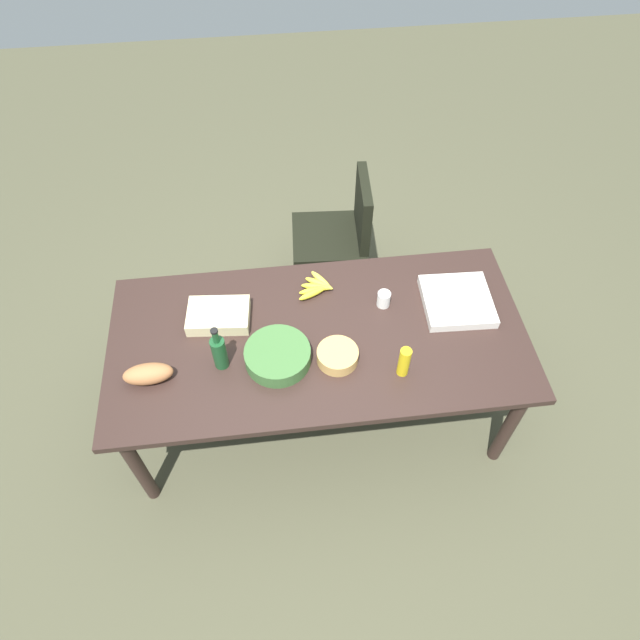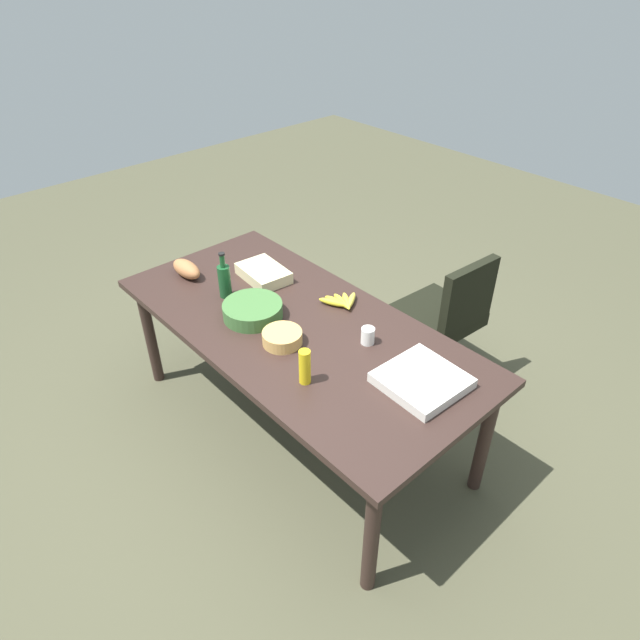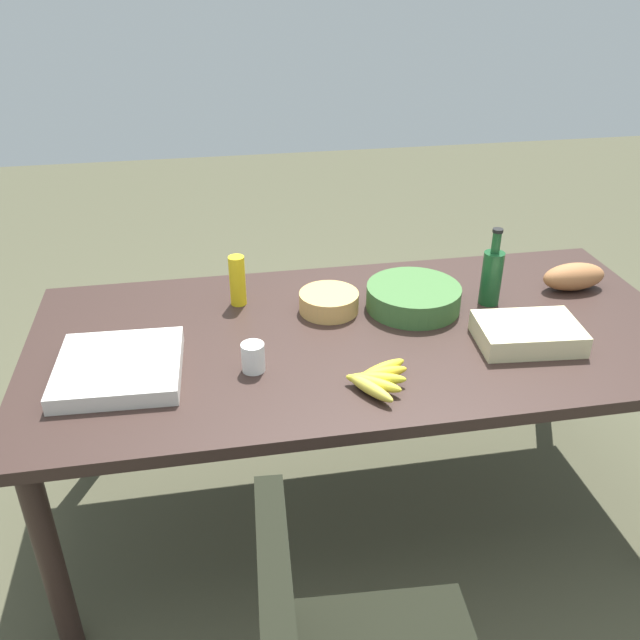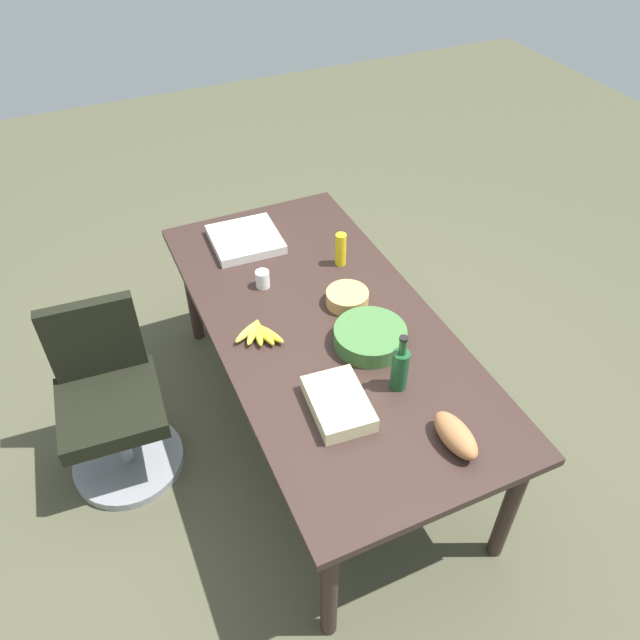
# 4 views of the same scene
# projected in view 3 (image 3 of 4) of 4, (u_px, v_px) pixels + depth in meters

# --- Properties ---
(ground_plane) EXTENTS (10.00, 10.00, 0.00)m
(ground_plane) POSITION_uv_depth(u_px,v_px,m) (355.00, 504.00, 2.60)
(ground_plane) COLOR #4C4B36
(conference_table) EXTENTS (2.16, 1.03, 0.77)m
(conference_table) POSITION_uv_depth(u_px,v_px,m) (360.00, 350.00, 2.26)
(conference_table) COLOR #31221D
(conference_table) RESTS_ON ground
(wine_bottle) EXTENTS (0.09, 0.09, 0.28)m
(wine_bottle) POSITION_uv_depth(u_px,v_px,m) (492.00, 275.00, 2.35)
(wine_bottle) COLOR #184A24
(wine_bottle) RESTS_ON conference_table
(pizza_box) EXTENTS (0.38, 0.38, 0.05)m
(pizza_box) POSITION_uv_depth(u_px,v_px,m) (119.00, 368.00, 1.99)
(pizza_box) COLOR silver
(pizza_box) RESTS_ON conference_table
(paper_cup) EXTENTS (0.08, 0.08, 0.09)m
(paper_cup) POSITION_uv_depth(u_px,v_px,m) (253.00, 357.00, 2.00)
(paper_cup) COLOR white
(paper_cup) RESTS_ON conference_table
(mustard_bottle) EXTENTS (0.06, 0.06, 0.18)m
(mustard_bottle) POSITION_uv_depth(u_px,v_px,m) (237.00, 281.00, 2.35)
(mustard_bottle) COLOR yellow
(mustard_bottle) RESTS_ON conference_table
(sheet_cake) EXTENTS (0.34, 0.25, 0.07)m
(sheet_cake) POSITION_uv_depth(u_px,v_px,m) (528.00, 333.00, 2.14)
(sheet_cake) COLOR beige
(sheet_cake) RESTS_ON conference_table
(bread_loaf) EXTENTS (0.24, 0.12, 0.10)m
(bread_loaf) POSITION_uv_depth(u_px,v_px,m) (574.00, 277.00, 2.47)
(bread_loaf) COLOR #A96B3F
(bread_loaf) RESTS_ON conference_table
(chip_bowl) EXTENTS (0.25, 0.25, 0.07)m
(chip_bowl) POSITION_uv_depth(u_px,v_px,m) (329.00, 302.00, 2.33)
(chip_bowl) COLOR tan
(chip_bowl) RESTS_ON conference_table
(salad_bowl) EXTENTS (0.39, 0.39, 0.08)m
(salad_bowl) POSITION_uv_depth(u_px,v_px,m) (413.00, 297.00, 2.35)
(salad_bowl) COLOR #3E6B35
(salad_bowl) RESTS_ON conference_table
(banana_bunch) EXTENTS (0.21, 0.22, 0.04)m
(banana_bunch) POSITION_uv_depth(u_px,v_px,m) (377.00, 378.00, 1.94)
(banana_bunch) COLOR gold
(banana_bunch) RESTS_ON conference_table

